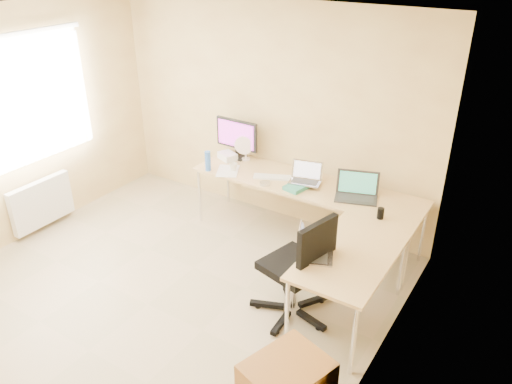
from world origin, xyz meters
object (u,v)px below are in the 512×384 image
Objects in this scene: desk_main at (304,212)px; office_chair at (294,268)px; keyboard at (273,177)px; desk_fan at (246,149)px; monitor at (237,139)px; mug at (233,167)px; water_bottle at (208,161)px; laptop_center at (305,173)px; laptop_return at (316,246)px; desk_return at (349,286)px; laptop_black at (357,187)px.

desk_main is 2.42× the size of office_chair.
desk_fan reaches higher than keyboard.
monitor is 5.99× the size of mug.
laptop_center is at bearing 11.99° from water_bottle.
keyboard is at bearing -169.92° from desk_main.
desk_main is 1.51m from laptop_return.
desk_return is 0.52m from office_chair.
laptop_black is 1.21m from office_chair.
keyboard is (-1.35, 0.93, 0.38)m from desk_return.
water_bottle is at bearing 40.67° from laptop_return.
monitor is at bearing 28.67° from laptop_return.
desk_main is at bearing 127.29° from office_chair.
water_bottle is 0.69× the size of laptop_return.
laptop_return is (0.72, -1.18, -0.04)m from laptop_center.
laptop_return is at bearing -59.11° from desk_main.
laptop_return is 0.31× the size of office_chair.
desk_main is at bearing -9.16° from monitor.
desk_main is at bearing 134.27° from desk_return.
laptop_return is at bearing -72.16° from laptop_center.
desk_main and desk_return have the same top height.
monitor is 1.11m from laptop_center.
laptop_black is 0.40× the size of office_chair.
water_bottle is 1.89m from office_chair.
keyboard is at bearing -45.77° from desk_fan.
keyboard is (-0.40, -0.01, -0.14)m from laptop_center.
mug is 0.40× the size of water_bottle.
desk_main is 27.56× the size of mug.
water_bottle is (-0.25, -0.16, 0.07)m from mug.
keyboard is (-0.38, -0.07, 0.38)m from desk_main.
laptop_black is 0.98× the size of keyboard.
laptop_black reaches higher than laptop_center.
laptop_black is (-0.36, 0.96, 0.50)m from desk_return.
monitor reaches higher than laptop_return.
desk_fan is (-0.55, 0.27, 0.14)m from keyboard.
water_bottle is at bearing -147.92° from mug.
laptop_return reaches higher than desk_main.
laptop_center is 0.98m from desk_fan.
office_chair is at bearing -80.24° from laptop_center.
desk_fan is (-1.90, 1.20, 0.51)m from desk_return.
monitor reaches higher than office_chair.
desk_fan is 2.19m from laptop_return.
monitor is 0.17m from desk_fan.
laptop_black is at bearing -28.55° from desk_fan.
desk_main is 7.84× the size of laptop_center.
laptop_return is at bearing -102.92° from laptop_black.
laptop_black reaches higher than mug.
mug reaches higher than desk_return.
laptop_black reaches higher than desk_return.
office_chair reaches higher than laptop_center.
desk_main is 9.10× the size of desk_fan.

